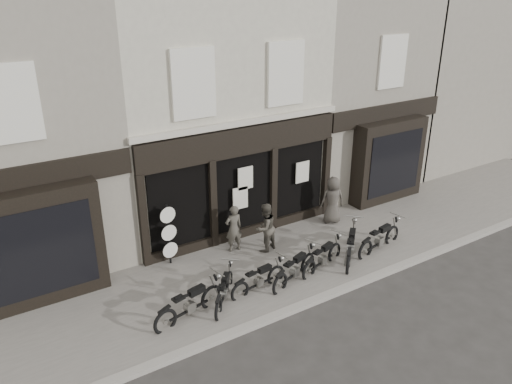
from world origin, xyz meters
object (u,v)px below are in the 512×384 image
motorcycle_1 (224,292)px  man_left (234,228)px  advert_sign_post (169,237)px  motorcycle_3 (295,271)px  motorcycle_2 (259,281)px  motorcycle_6 (380,240)px  man_centre (265,228)px  motorcycle_0 (190,306)px  motorcycle_4 (323,259)px  motorcycle_5 (351,248)px  man_right (332,200)px

motorcycle_1 → man_left: man_left is taller
advert_sign_post → motorcycle_3: bearing=-52.5°
motorcycle_2 → man_left: 2.38m
man_left → advert_sign_post: 2.07m
motorcycle_6 → man_centre: 3.71m
motorcycle_0 → motorcycle_4: bearing=-11.9°
motorcycle_5 → man_left: 3.70m
motorcycle_2 → motorcycle_3: motorcycle_3 is taller
man_left → man_centre: size_ratio=0.97×
man_centre → motorcycle_5: bearing=123.2°
advert_sign_post → man_right: bearing=-10.6°
motorcycle_2 → man_left: bearing=70.0°
motorcycle_6 → advert_sign_post: 6.66m
motorcycle_0 → motorcycle_3: size_ratio=1.07×
motorcycle_3 → motorcycle_4: bearing=-13.7°
motorcycle_0 → motorcycle_5: size_ratio=1.17×
man_right → motorcycle_1: bearing=41.9°
motorcycle_1 → motorcycle_5: (4.45, -0.08, 0.06)m
motorcycle_0 → man_centre: bearing=15.0°
motorcycle_4 → advert_sign_post: advert_sign_post is taller
man_right → advert_sign_post: bearing=16.8°
motorcycle_1 → man_right: bearing=-27.4°
motorcycle_3 → man_centre: bearing=63.7°
man_left → motorcycle_3: bearing=108.3°
motorcycle_1 → motorcycle_4: size_ratio=0.81×
motorcycle_6 → man_right: size_ratio=1.26×
motorcycle_1 → man_left: 2.79m
motorcycle_0 → motorcycle_2: 2.16m
motorcycle_0 → man_right: size_ratio=1.25×
motorcycle_4 → motorcycle_2: bearing=161.8°
motorcycle_3 → motorcycle_5: motorcycle_5 is taller
motorcycle_2 → motorcycle_5: bearing=-8.2°
motorcycle_2 → advert_sign_post: 3.09m
man_left → advert_sign_post: size_ratio=0.75×
motorcycle_1 → motorcycle_2: size_ratio=0.83×
motorcycle_0 → motorcycle_1: motorcycle_0 is taller
man_centre → man_right: size_ratio=0.94×
motorcycle_6 → man_right: (-0.04, 2.32, 0.56)m
motorcycle_5 → motorcycle_4: bearing=136.5°
man_left → motorcycle_2: bearing=81.2°
motorcycle_6 → motorcycle_0: bearing=168.9°
motorcycle_2 → man_centre: man_centre is taller
motorcycle_2 → motorcycle_4: 2.25m
advert_sign_post → motorcycle_0: bearing=-109.6°
motorcycle_1 → man_centre: man_centre is taller
motorcycle_2 → advert_sign_post: size_ratio=0.92×
motorcycle_0 → motorcycle_6: bearing=-13.1°
motorcycle_0 → man_right: (6.62, 2.27, 0.56)m
motorcycle_1 → advert_sign_post: advert_sign_post is taller
motorcycle_1 → motorcycle_2: bearing=-50.2°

